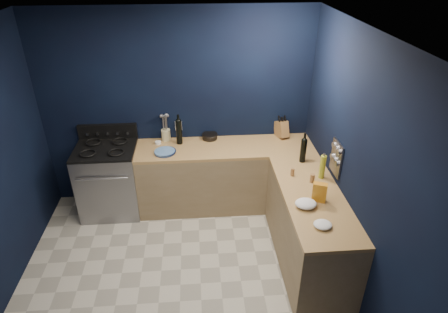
{
  "coord_description": "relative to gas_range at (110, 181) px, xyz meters",
  "views": [
    {
      "loc": [
        0.24,
        -2.93,
        3.23
      ],
      "look_at": [
        0.55,
        1.0,
        1.0
      ],
      "focal_mm": 30.69,
      "sensor_mm": 36.0,
      "label": 1
    }
  ],
  "objects": [
    {
      "name": "top_right",
      "position": [
        2.37,
        -1.13,
        0.42
      ],
      "size": [
        0.63,
        1.67,
        0.04
      ],
      "primitive_type": "cube",
      "color": "brown",
      "rests_on": "cab_right"
    },
    {
      "name": "wall_outlet",
      "position": [
        0.93,
        0.32,
        0.62
      ],
      "size": [
        0.09,
        0.02,
        0.13
      ],
      "primitive_type": "cube",
      "color": "white",
      "rests_on": "wall_back"
    },
    {
      "name": "cab_right",
      "position": [
        2.37,
        -1.13,
        -0.03
      ],
      "size": [
        0.63,
        1.67,
        0.86
      ],
      "primitive_type": "cube",
      "color": "#887353",
      "rests_on": "floor"
    },
    {
      "name": "gas_range",
      "position": [
        0.0,
        0.0,
        0.0
      ],
      "size": [
        0.76,
        0.66,
        0.92
      ],
      "primitive_type": "cube",
      "color": "gray",
      "rests_on": "floor"
    },
    {
      "name": "spice_jar_near",
      "position": [
        2.23,
        -0.74,
        0.49
      ],
      "size": [
        0.05,
        0.05,
        0.09
      ],
      "primitive_type": "cylinder",
      "rotation": [
        0.0,
        0.0,
        0.37
      ],
      "color": "olive",
      "rests_on": "top_right"
    },
    {
      "name": "knife_block",
      "position": [
        2.31,
        0.26,
        0.55
      ],
      "size": [
        0.19,
        0.28,
        0.27
      ],
      "primitive_type": "cube",
      "rotation": [
        -0.31,
        0.0,
        0.32
      ],
      "color": "brown",
      "rests_on": "top_back"
    },
    {
      "name": "ramekin",
      "position": [
        0.66,
        0.16,
        0.46
      ],
      "size": [
        0.09,
        0.09,
        0.03
      ],
      "primitive_type": "cylinder",
      "rotation": [
        0.0,
        0.0,
        0.12
      ],
      "color": "white",
      "rests_on": "top_back"
    },
    {
      "name": "wine_bottle_back",
      "position": [
        0.94,
        0.16,
        0.6
      ],
      "size": [
        0.1,
        0.1,
        0.33
      ],
      "primitive_type": "cylinder",
      "rotation": [
        0.0,
        0.0,
        -0.4
      ],
      "color": "black",
      "rests_on": "top_back"
    },
    {
      "name": "ceiling",
      "position": [
        0.93,
        -1.42,
        2.15
      ],
      "size": [
        3.5,
        3.5,
        0.02
      ],
      "primitive_type": "cube",
      "color": "silver",
      "rests_on": "ground"
    },
    {
      "name": "wall_back",
      "position": [
        0.93,
        0.34,
        0.84
      ],
      "size": [
        3.5,
        0.02,
        2.6
      ],
      "primitive_type": "cube",
      "color": "black",
      "rests_on": "ground"
    },
    {
      "name": "towel_end",
      "position": [
        2.31,
        -1.65,
        0.47
      ],
      "size": [
        0.22,
        0.21,
        0.05
      ],
      "primitive_type": "ellipsoid",
      "rotation": [
        0.0,
        0.0,
        0.34
      ],
      "color": "white",
      "rests_on": "top_right"
    },
    {
      "name": "floor",
      "position": [
        0.93,
        -1.42,
        -0.47
      ],
      "size": [
        3.5,
        3.5,
        0.02
      ],
      "primitive_type": "cube",
      "color": "#B8B2A0",
      "rests_on": "ground"
    },
    {
      "name": "top_back",
      "position": [
        1.53,
        0.02,
        0.42
      ],
      "size": [
        2.3,
        0.63,
        0.04
      ],
      "primitive_type": "cube",
      "color": "brown",
      "rests_on": "cab_back"
    },
    {
      "name": "cab_back",
      "position": [
        1.53,
        0.02,
        -0.03
      ],
      "size": [
        2.3,
        0.63,
        0.86
      ],
      "primitive_type": "cube",
      "color": "#887353",
      "rests_on": "floor"
    },
    {
      "name": "cooktop",
      "position": [
        0.0,
        0.0,
        0.48
      ],
      "size": [
        0.76,
        0.66,
        0.03
      ],
      "primitive_type": "cube",
      "color": "black",
      "rests_on": "gas_range"
    },
    {
      "name": "backguard",
      "position": [
        0.0,
        0.3,
        0.58
      ],
      "size": [
        0.76,
        0.06,
        0.2
      ],
      "primitive_type": "cube",
      "color": "black",
      "rests_on": "gas_range"
    },
    {
      "name": "oil_bottle",
      "position": [
        2.55,
        -0.81,
        0.58
      ],
      "size": [
        0.07,
        0.07,
        0.28
      ],
      "primitive_type": "cylinder",
      "rotation": [
        0.0,
        0.0,
        -0.17
      ],
      "color": "#A0AA28",
      "rests_on": "top_right"
    },
    {
      "name": "spice_panel",
      "position": [
        2.67,
        -0.87,
        0.72
      ],
      "size": [
        0.02,
        0.28,
        0.38
      ],
      "primitive_type": "cube",
      "color": "gray",
      "rests_on": "wall_right"
    },
    {
      "name": "lemon_basket",
      "position": [
        1.34,
        0.26,
        0.48
      ],
      "size": [
        0.24,
        0.24,
        0.08
      ],
      "primitive_type": "cylinder",
      "rotation": [
        0.0,
        0.0,
        0.24
      ],
      "color": "black",
      "rests_on": "top_back"
    },
    {
      "name": "utensil_crock",
      "position": [
        0.76,
        0.27,
        0.51
      ],
      "size": [
        0.16,
        0.16,
        0.15
      ],
      "primitive_type": "cylinder",
      "rotation": [
        0.0,
        0.0,
        0.43
      ],
      "color": "beige",
      "rests_on": "top_back"
    },
    {
      "name": "wall_right",
      "position": [
        2.69,
        -1.42,
        0.84
      ],
      "size": [
        0.02,
        3.5,
        2.6
      ],
      "primitive_type": "cube",
      "color": "black",
      "rests_on": "ground"
    },
    {
      "name": "oven_door",
      "position": [
        0.0,
        -0.32,
        -0.01
      ],
      "size": [
        0.59,
        0.02,
        0.42
      ],
      "primitive_type": "cube",
      "color": "black",
      "rests_on": "gas_range"
    },
    {
      "name": "spice_jar_far",
      "position": [
        2.42,
        -0.89,
        0.49
      ],
      "size": [
        0.05,
        0.05,
        0.1
      ],
      "primitive_type": "cylinder",
      "rotation": [
        0.0,
        0.0,
        -0.04
      ],
      "color": "olive",
      "rests_on": "top_right"
    },
    {
      "name": "wine_bottle_right",
      "position": [
        2.43,
        -0.44,
        0.59
      ],
      "size": [
        0.09,
        0.09,
        0.29
      ],
      "primitive_type": "cylinder",
      "rotation": [
        0.0,
        0.0,
        -0.36
      ],
      "color": "black",
      "rests_on": "top_right"
    },
    {
      "name": "plate_stack",
      "position": [
        0.76,
        -0.1,
        0.46
      ],
      "size": [
        0.33,
        0.33,
        0.03
      ],
      "primitive_type": "cylinder",
      "rotation": [
        0.0,
        0.0,
        -0.35
      ],
      "color": "teal",
      "rests_on": "top_back"
    },
    {
      "name": "crouton_bag",
      "position": [
        2.39,
        -1.24,
        0.54
      ],
      "size": [
        0.16,
        0.11,
        0.21
      ],
      "primitive_type": "cube",
      "rotation": [
        0.0,
        0.0,
        -0.35
      ],
      "color": "#A7110E",
      "rests_on": "top_right"
    },
    {
      "name": "towel_front",
      "position": [
        2.23,
        -1.33,
        0.48
      ],
      "size": [
        0.24,
        0.21,
        0.08
      ],
      "primitive_type": "ellipsoid",
      "rotation": [
        0.0,
        0.0,
        0.1
      ],
      "color": "white",
      "rests_on": "top_right"
    }
  ]
}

